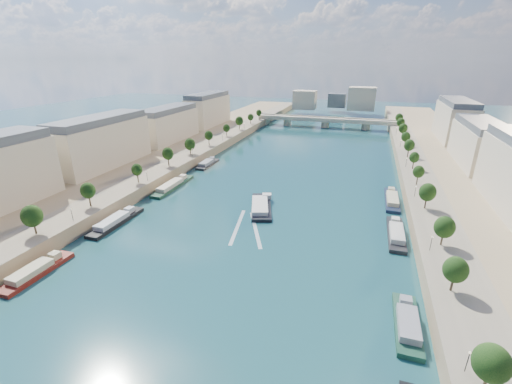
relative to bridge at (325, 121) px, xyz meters
The scene contains 17 objects.
ground 141.73m from the bridge, 90.00° to the right, with size 700.00×700.00×0.00m, color #0E353E.
quay_left 158.91m from the bridge, 116.95° to the right, with size 44.00×520.00×5.00m, color #9E8460.
quay_right 158.91m from the bridge, 63.05° to the right, with size 44.00×520.00×5.00m, color #9E8460.
pave_left 152.68m from the bridge, 111.92° to the right, with size 14.00×520.00×0.10m, color gray.
pave_right 152.68m from the bridge, 68.08° to the right, with size 14.00×520.00×0.10m, color gray.
trees_left 150.18m from the bridge, 111.50° to the right, with size 4.80×268.80×8.26m.
trees_right 142.77m from the bridge, 67.32° to the right, with size 4.80×268.80×8.26m.
lamps_left 160.49m from the bridge, 109.10° to the right, with size 0.36×200.36×4.28m.
lamps_right 146.40m from the bridge, 68.98° to the right, with size 0.36×200.36×4.28m.
buildings_left 155.44m from the bridge, 123.25° to the right, with size 16.00×226.00×23.20m.
buildings_right 155.44m from the bridge, 56.75° to the right, with size 16.00×226.00×23.20m.
skyline 78.53m from the bridge, 87.65° to the left, with size 79.00×42.00×22.00m.
bridge is the anchor object (origin of this frame).
tour_barge 173.42m from the bridge, 90.63° to the right, with size 14.20×25.73×3.57m.
wake 190.11m from the bridge, 90.58° to the right, with size 15.31×25.78×0.04m.
moored_barges_left 204.08m from the bridge, 102.89° to the right, with size 5.00×159.15×3.60m.
moored_barges_right 205.25m from the bridge, 77.19° to the right, with size 5.00×124.85×3.60m.
Camera 1 is at (32.70, -45.02, 52.92)m, focal length 24.00 mm.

